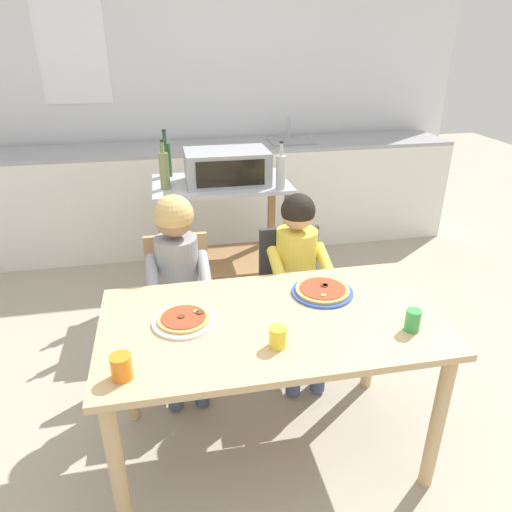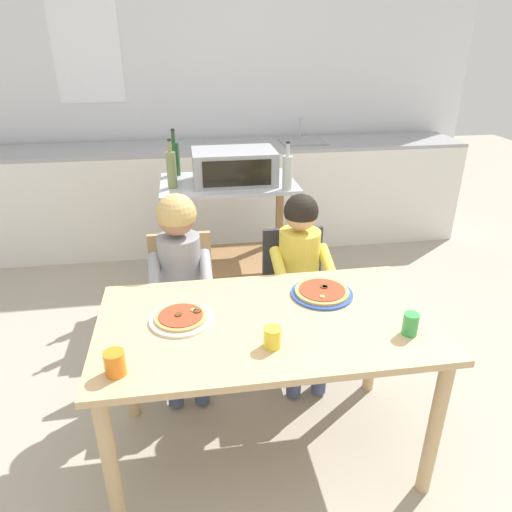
{
  "view_description": "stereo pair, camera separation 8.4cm",
  "coord_description": "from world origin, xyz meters",
  "px_view_note": "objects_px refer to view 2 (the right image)",
  "views": [
    {
      "loc": [
        -0.38,
        -1.61,
        1.81
      ],
      "look_at": [
        0.0,
        0.3,
        0.88
      ],
      "focal_mm": 33.07,
      "sensor_mm": 36.0,
      "label": 1
    },
    {
      "loc": [
        -0.3,
        -1.63,
        1.81
      ],
      "look_at": [
        0.0,
        0.3,
        0.88
      ],
      "focal_mm": 33.07,
      "sensor_mm": 36.0,
      "label": 2
    }
  ],
  "objects_px": {
    "dining_chair_left": "(183,296)",
    "pizza_plate_white": "(181,318)",
    "drinking_cup_yellow": "(272,337)",
    "child_in_grey_shirt": "(180,271)",
    "bottle_slim_sauce": "(172,169)",
    "kitchen_island_cart": "(229,224)",
    "pizza_plate_blue_rimmed": "(322,292)",
    "child_in_yellow_shirt": "(301,270)",
    "dining_chair_right": "(295,290)",
    "drinking_cup_green": "(410,324)",
    "dining_table": "(267,339)",
    "bottle_brown_beer": "(287,172)",
    "toaster_oven": "(234,166)",
    "bottle_clear_vinegar": "(175,158)",
    "drinking_cup_orange": "(115,363)"
  },
  "relations": [
    {
      "from": "bottle_slim_sauce",
      "to": "dining_table",
      "type": "bearing_deg",
      "value": -74.42
    },
    {
      "from": "drinking_cup_yellow",
      "to": "bottle_slim_sauce",
      "type": "bearing_deg",
      "value": 103.29
    },
    {
      "from": "kitchen_island_cart",
      "to": "dining_table",
      "type": "relative_size",
      "value": 0.64
    },
    {
      "from": "dining_chair_left",
      "to": "drinking_cup_orange",
      "type": "height_order",
      "value": "drinking_cup_orange"
    },
    {
      "from": "toaster_oven",
      "to": "bottle_slim_sauce",
      "type": "relative_size",
      "value": 1.74
    },
    {
      "from": "drinking_cup_orange",
      "to": "drinking_cup_green",
      "type": "bearing_deg",
      "value": 3.55
    },
    {
      "from": "child_in_grey_shirt",
      "to": "drinking_cup_orange",
      "type": "height_order",
      "value": "child_in_grey_shirt"
    },
    {
      "from": "dining_table",
      "to": "pizza_plate_white",
      "type": "relative_size",
      "value": 5.37
    },
    {
      "from": "dining_table",
      "to": "dining_chair_right",
      "type": "xyz_separation_m",
      "value": [
        0.28,
        0.66,
        -0.15
      ]
    },
    {
      "from": "kitchen_island_cart",
      "to": "dining_chair_left",
      "type": "bearing_deg",
      "value": -113.94
    },
    {
      "from": "toaster_oven",
      "to": "kitchen_island_cart",
      "type": "bearing_deg",
      "value": 145.52
    },
    {
      "from": "drinking_cup_orange",
      "to": "child_in_grey_shirt",
      "type": "bearing_deg",
      "value": 74.52
    },
    {
      "from": "dining_table",
      "to": "child_in_yellow_shirt",
      "type": "height_order",
      "value": "child_in_yellow_shirt"
    },
    {
      "from": "dining_table",
      "to": "child_in_yellow_shirt",
      "type": "relative_size",
      "value": 1.34
    },
    {
      "from": "kitchen_island_cart",
      "to": "dining_chair_right",
      "type": "bearing_deg",
      "value": -69.51
    },
    {
      "from": "bottle_clear_vinegar",
      "to": "pizza_plate_blue_rimmed",
      "type": "xyz_separation_m",
      "value": [
        0.64,
        -1.5,
        -0.28
      ]
    },
    {
      "from": "bottle_brown_beer",
      "to": "dining_chair_left",
      "type": "xyz_separation_m",
      "value": [
        -0.7,
        -0.53,
        -0.54
      ]
    },
    {
      "from": "bottle_slim_sauce",
      "to": "drinking_cup_green",
      "type": "bearing_deg",
      "value": -59.4
    },
    {
      "from": "bottle_clear_vinegar",
      "to": "drinking_cup_yellow",
      "type": "bearing_deg",
      "value": -79.37
    },
    {
      "from": "child_in_grey_shirt",
      "to": "child_in_yellow_shirt",
      "type": "height_order",
      "value": "child_in_grey_shirt"
    },
    {
      "from": "kitchen_island_cart",
      "to": "pizza_plate_blue_rimmed",
      "type": "bearing_deg",
      "value": -77.08
    },
    {
      "from": "bottle_brown_beer",
      "to": "drinking_cup_yellow",
      "type": "distance_m",
      "value": 1.46
    },
    {
      "from": "dining_chair_left",
      "to": "drinking_cup_green",
      "type": "height_order",
      "value": "drinking_cup_green"
    },
    {
      "from": "bottle_clear_vinegar",
      "to": "dining_chair_right",
      "type": "bearing_deg",
      "value": -57.38
    },
    {
      "from": "dining_table",
      "to": "drinking_cup_green",
      "type": "relative_size",
      "value": 15.35
    },
    {
      "from": "bottle_brown_beer",
      "to": "child_in_grey_shirt",
      "type": "xyz_separation_m",
      "value": [
        -0.7,
        -0.65,
        -0.32
      ]
    },
    {
      "from": "kitchen_island_cart",
      "to": "toaster_oven",
      "type": "distance_m",
      "value": 0.42
    },
    {
      "from": "toaster_oven",
      "to": "bottle_brown_beer",
      "type": "bearing_deg",
      "value": -33.26
    },
    {
      "from": "dining_chair_left",
      "to": "bottle_brown_beer",
      "type": "bearing_deg",
      "value": 37.43
    },
    {
      "from": "drinking_cup_yellow",
      "to": "child_in_grey_shirt",
      "type": "bearing_deg",
      "value": 114.4
    },
    {
      "from": "drinking_cup_orange",
      "to": "child_in_yellow_shirt",
      "type": "bearing_deg",
      "value": 42.63
    },
    {
      "from": "bottle_clear_vinegar",
      "to": "child_in_grey_shirt",
      "type": "distance_m",
      "value": 1.14
    },
    {
      "from": "bottle_clear_vinegar",
      "to": "drinking_cup_orange",
      "type": "xyz_separation_m",
      "value": [
        -0.22,
        -1.92,
        -0.25
      ]
    },
    {
      "from": "kitchen_island_cart",
      "to": "drinking_cup_yellow",
      "type": "height_order",
      "value": "kitchen_island_cart"
    },
    {
      "from": "drinking_cup_green",
      "to": "drinking_cup_orange",
      "type": "bearing_deg",
      "value": -176.45
    },
    {
      "from": "bottle_clear_vinegar",
      "to": "pizza_plate_blue_rimmed",
      "type": "relative_size",
      "value": 1.14
    },
    {
      "from": "drinking_cup_yellow",
      "to": "drinking_cup_green",
      "type": "xyz_separation_m",
      "value": [
        0.55,
        -0.0,
        0.0
      ]
    },
    {
      "from": "kitchen_island_cart",
      "to": "child_in_yellow_shirt",
      "type": "bearing_deg",
      "value": -72.05
    },
    {
      "from": "bottle_brown_beer",
      "to": "dining_chair_left",
      "type": "bearing_deg",
      "value": -142.57
    },
    {
      "from": "bottle_brown_beer",
      "to": "dining_chair_right",
      "type": "distance_m",
      "value": 0.77
    },
    {
      "from": "child_in_yellow_shirt",
      "to": "pizza_plate_blue_rimmed",
      "type": "xyz_separation_m",
      "value": [
        0.0,
        -0.37,
        0.08
      ]
    },
    {
      "from": "bottle_brown_beer",
      "to": "drinking_cup_yellow",
      "type": "bearing_deg",
      "value": -104.26
    },
    {
      "from": "bottle_clear_vinegar",
      "to": "drinking_cup_orange",
      "type": "relative_size",
      "value": 3.56
    },
    {
      "from": "bottle_slim_sauce",
      "to": "bottle_brown_beer",
      "type": "relative_size",
      "value": 1.02
    },
    {
      "from": "bottle_slim_sauce",
      "to": "child_in_grey_shirt",
      "type": "relative_size",
      "value": 0.29
    },
    {
      "from": "kitchen_island_cart",
      "to": "child_in_grey_shirt",
      "type": "xyz_separation_m",
      "value": [
        -0.34,
        -0.88,
        0.11
      ]
    },
    {
      "from": "bottle_brown_beer",
      "to": "dining_chair_right",
      "type": "height_order",
      "value": "bottle_brown_beer"
    },
    {
      "from": "drinking_cup_yellow",
      "to": "drinking_cup_green",
      "type": "relative_size",
      "value": 0.9
    },
    {
      "from": "dining_chair_left",
      "to": "pizza_plate_white",
      "type": "relative_size",
      "value": 3.11
    },
    {
      "from": "bottle_clear_vinegar",
      "to": "dining_table",
      "type": "height_order",
      "value": "bottle_clear_vinegar"
    }
  ]
}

